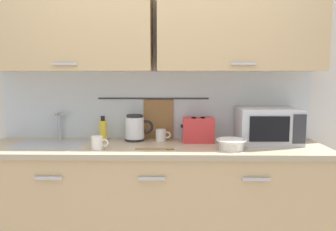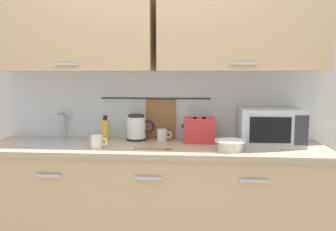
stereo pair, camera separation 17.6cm
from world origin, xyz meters
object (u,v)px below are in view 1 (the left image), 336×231
at_px(mixing_bowl, 232,144).
at_px(toaster, 198,130).
at_px(electric_kettle, 135,128).
at_px(dish_soap_bottle, 103,130).
at_px(microwave, 268,126).
at_px(wooden_spoon, 159,149).
at_px(mug_by_kettle, 161,135).
at_px(mug_near_sink, 98,143).

bearing_deg(mixing_bowl, toaster, 126.19).
height_order(electric_kettle, toaster, electric_kettle).
height_order(dish_soap_bottle, mixing_bowl, dish_soap_bottle).
height_order(mixing_bowl, toaster, toaster).
height_order(electric_kettle, dish_soap_bottle, electric_kettle).
height_order(microwave, wooden_spoon, microwave).
relative_size(microwave, mug_by_kettle, 3.83).
distance_m(dish_soap_bottle, wooden_spoon, 0.58).
distance_m(microwave, mug_by_kettle, 0.83).
distance_m(dish_soap_bottle, mug_near_sink, 0.35).
relative_size(electric_kettle, wooden_spoon, 0.82).
bearing_deg(mug_near_sink, mixing_bowl, 0.66).
xyz_separation_m(electric_kettle, wooden_spoon, (0.21, -0.33, -0.10)).
xyz_separation_m(electric_kettle, mixing_bowl, (0.71, -0.33, -0.06)).
distance_m(dish_soap_bottle, mixing_bowl, 1.03).
relative_size(mixing_bowl, wooden_spoon, 0.78).
bearing_deg(microwave, toaster, 176.09).
bearing_deg(mug_near_sink, electric_kettle, 56.22).
distance_m(microwave, mixing_bowl, 0.42).
height_order(mug_near_sink, mug_by_kettle, same).
bearing_deg(dish_soap_bottle, toaster, -3.32).
bearing_deg(wooden_spoon, mug_by_kettle, 89.98).
relative_size(dish_soap_bottle, toaster, 0.77).
bearing_deg(toaster, microwave, -3.91).
height_order(electric_kettle, mug_near_sink, electric_kettle).
height_order(microwave, electric_kettle, microwave).
bearing_deg(mug_near_sink, microwave, 11.93).
relative_size(mug_by_kettle, wooden_spoon, 0.43).
xyz_separation_m(electric_kettle, mug_near_sink, (-0.23, -0.34, -0.05)).
bearing_deg(microwave, mug_near_sink, -168.07).
bearing_deg(electric_kettle, mug_near_sink, -123.78).
distance_m(mixing_bowl, toaster, 0.36).
bearing_deg(mug_by_kettle, dish_soap_bottle, 177.83).
height_order(mug_near_sink, toaster, toaster).
distance_m(mixing_bowl, wooden_spoon, 0.51).
relative_size(microwave, electric_kettle, 2.03).
bearing_deg(electric_kettle, toaster, -4.38).
bearing_deg(dish_soap_bottle, mug_by_kettle, -2.17).
relative_size(electric_kettle, mug_by_kettle, 1.89).
relative_size(electric_kettle, mug_near_sink, 1.89).
bearing_deg(wooden_spoon, toaster, 44.56).
xyz_separation_m(mug_near_sink, mug_by_kettle, (0.43, 0.33, 0.00)).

